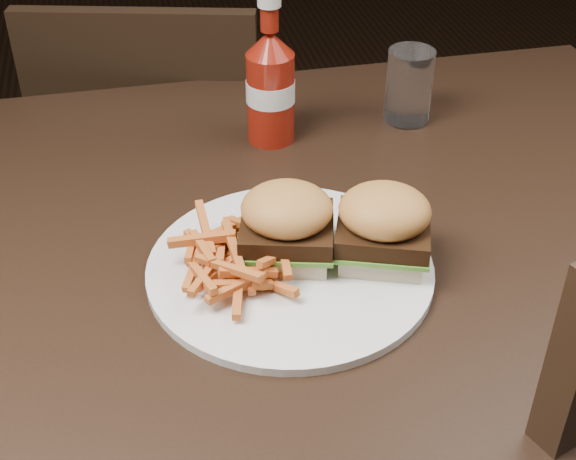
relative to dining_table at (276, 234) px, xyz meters
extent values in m
cube|color=black|center=(0.00, 0.00, 0.00)|extent=(1.20, 0.80, 0.04)
cube|color=black|center=(-0.09, 0.61, -0.30)|extent=(0.49, 0.49, 0.04)
cylinder|color=white|center=(0.00, -0.10, 0.03)|extent=(0.31, 0.31, 0.01)
cube|color=beige|center=(0.00, -0.08, 0.04)|extent=(0.11, 0.10, 0.02)
cube|color=beige|center=(0.10, -0.11, 0.04)|extent=(0.11, 0.11, 0.02)
cylinder|color=maroon|center=(0.03, 0.20, 0.08)|extent=(0.08, 0.08, 0.13)
cylinder|color=white|center=(0.23, 0.21, 0.08)|extent=(0.07, 0.07, 0.10)
camera|label=1|loc=(-0.15, -0.76, 0.58)|focal=50.00mm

